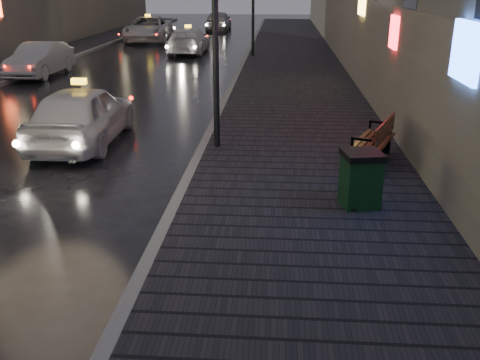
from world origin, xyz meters
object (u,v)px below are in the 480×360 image
object	(u,v)px
bench	(376,141)
taxi_near	(82,114)
trash_bin	(361,178)
car_left_mid	(40,60)
taxi_far	(149,29)
taxi_mid	(188,40)
car_far	(219,21)

from	to	relation	value
bench	taxi_near	xyz separation A→B (m)	(-6.87, 1.39, 0.12)
taxi_near	trash_bin	bearing A→B (deg)	147.41
taxi_near	car_left_mid	distance (m)	10.97
bench	taxi_far	bearing A→B (deg)	135.64
taxi_mid	car_far	distance (m)	14.06
taxi_mid	car_far	bearing A→B (deg)	-90.88
bench	taxi_mid	size ratio (longest dim) A/B	0.40
taxi_near	taxi_mid	bearing A→B (deg)	-90.32
trash_bin	car_far	distance (m)	35.88
car_far	taxi_mid	bearing A→B (deg)	88.63
bench	trash_bin	xyz separation A→B (m)	(-0.64, -2.41, 0.03)
car_left_mid	car_far	world-z (taller)	car_far
taxi_far	car_far	bearing A→B (deg)	62.21
bench	car_far	distance (m)	33.64
car_left_mid	taxi_mid	distance (m)	9.28
bench	taxi_near	world-z (taller)	taxi_near
car_left_mid	car_far	bearing A→B (deg)	77.59
car_far	taxi_far	bearing A→B (deg)	64.09
taxi_far	taxi_mid	bearing A→B (deg)	-61.60
taxi_near	bench	bearing A→B (deg)	167.33
car_left_mid	bench	bearing A→B (deg)	-41.52
trash_bin	bench	bearing A→B (deg)	63.79
bench	taxi_near	distance (m)	7.01
trash_bin	car_far	world-z (taller)	car_far
bench	trash_bin	distance (m)	2.49
trash_bin	car_left_mid	world-z (taller)	car_left_mid
bench	car_far	bearing A→B (deg)	124.26
car_left_mid	taxi_far	xyz separation A→B (m)	(1.35, 13.83, 0.11)
trash_bin	taxi_mid	size ratio (longest dim) A/B	0.20
taxi_near	taxi_far	size ratio (longest dim) A/B	0.76
car_far	taxi_near	bearing A→B (deg)	89.31
bench	taxi_mid	bearing A→B (deg)	132.91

